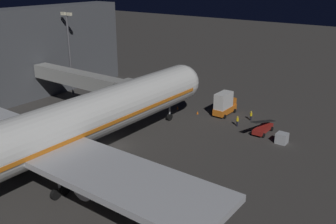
# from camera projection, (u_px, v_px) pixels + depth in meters

# --- Properties ---
(ground_plane) EXTENTS (320.00, 320.00, 0.00)m
(ground_plane) POSITION_uv_depth(u_px,v_px,m) (116.00, 147.00, 55.33)
(ground_plane) COLOR #383533
(airliner_at_gate) EXTENTS (48.62, 63.90, 20.79)m
(airliner_at_gate) POSITION_uv_depth(u_px,v_px,m) (43.00, 136.00, 44.35)
(airliner_at_gate) COLOR silver
(airliner_at_gate) RESTS_ON ground_plane
(jet_bridge) EXTENTS (25.18, 3.40, 7.53)m
(jet_bridge) POSITION_uv_depth(u_px,v_px,m) (90.00, 81.00, 66.44)
(jet_bridge) COLOR #9E9E99
(jet_bridge) RESTS_ON ground_plane
(apron_floodlight_mast) EXTENTS (2.90, 0.50, 16.71)m
(apron_floodlight_mast) POSITION_uv_depth(u_px,v_px,m) (69.00, 48.00, 76.46)
(apron_floodlight_mast) COLOR #59595E
(apron_floodlight_mast) RESTS_ON ground_plane
(catering_truck) EXTENTS (2.36, 5.35, 4.20)m
(catering_truck) POSITION_uv_depth(u_px,v_px,m) (225.00, 104.00, 67.23)
(catering_truck) COLOR orange
(catering_truck) RESTS_ON ground_plane
(belt_loader) EXTENTS (1.96, 8.19, 3.12)m
(belt_loader) POSITION_uv_depth(u_px,v_px,m) (263.00, 128.00, 59.82)
(belt_loader) COLOR maroon
(belt_loader) RESTS_ON ground_plane
(baggage_container_mid_row) EXTENTS (1.61, 1.58, 1.58)m
(baggage_container_mid_row) POSITION_uv_depth(u_px,v_px,m) (282.00, 138.00, 56.23)
(baggage_container_mid_row) COLOR #B7BABF
(baggage_container_mid_row) RESTS_ON ground_plane
(ground_crew_near_nose_gear) EXTENTS (0.40, 0.40, 1.70)m
(ground_crew_near_nose_gear) POSITION_uv_depth(u_px,v_px,m) (251.00, 115.00, 64.93)
(ground_crew_near_nose_gear) COLOR black
(ground_crew_near_nose_gear) RESTS_ON ground_plane
(ground_crew_marshaller_fwd) EXTENTS (0.40, 0.40, 1.76)m
(ground_crew_marshaller_fwd) POSITION_uv_depth(u_px,v_px,m) (237.00, 121.00, 62.41)
(ground_crew_marshaller_fwd) COLOR black
(ground_crew_marshaller_fwd) RESTS_ON ground_plane
(traffic_cone_nose_port) EXTENTS (0.36, 0.36, 0.55)m
(traffic_cone_nose_port) POSITION_uv_depth(u_px,v_px,m) (197.00, 113.00, 68.09)
(traffic_cone_nose_port) COLOR orange
(traffic_cone_nose_port) RESTS_ON ground_plane
(traffic_cone_nose_starboard) EXTENTS (0.36, 0.36, 0.55)m
(traffic_cone_nose_starboard) POSITION_uv_depth(u_px,v_px,m) (178.00, 108.00, 70.55)
(traffic_cone_nose_starboard) COLOR orange
(traffic_cone_nose_starboard) RESTS_ON ground_plane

